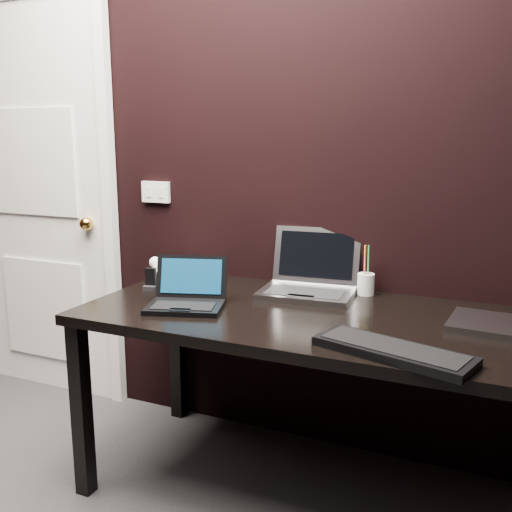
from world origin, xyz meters
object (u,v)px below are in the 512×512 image
at_px(desk, 310,333).
at_px(mobile_phone, 151,282).
at_px(closed_laptop, 504,326).
at_px(door, 40,201).
at_px(pen_cup, 366,283).
at_px(desk_phone, 175,270).
at_px(silver_laptop, 309,282).
at_px(netbook, 187,298).
at_px(ext_keyboard, 393,351).

distance_m(desk, mobile_phone, 0.74).
height_order(closed_laptop, mobile_phone, mobile_phone).
xyz_separation_m(door, pen_cup, (1.78, -0.04, -0.26)).
bearing_deg(mobile_phone, desk_phone, 90.02).
height_order(door, desk, door).
relative_size(silver_laptop, pen_cup, 1.93).
xyz_separation_m(desk, netbook, (-0.46, -0.12, 0.11)).
relative_size(netbook, closed_laptop, 0.92).
bearing_deg(door, silver_laptop, -4.51).
relative_size(ext_keyboard, mobile_phone, 5.35).
height_order(netbook, silver_laptop, silver_laptop).
relative_size(closed_laptop, pen_cup, 1.79).
distance_m(door, mobile_phone, 1.02).
xyz_separation_m(ext_keyboard, desk_phone, (-1.09, 0.54, 0.03)).
bearing_deg(pen_cup, netbook, -142.38).
xyz_separation_m(desk_phone, pen_cup, (0.86, 0.10, 0.01)).
bearing_deg(closed_laptop, ext_keyboard, -128.04).
bearing_deg(door, desk, -12.82).
bearing_deg(silver_laptop, door, 175.49).
bearing_deg(mobile_phone, ext_keyboard, -17.37).
distance_m(desk, ext_keyboard, 0.48).
xyz_separation_m(closed_laptop, pen_cup, (-0.53, 0.25, 0.04)).
xyz_separation_m(ext_keyboard, closed_laptop, (0.30, 0.38, -0.00)).
bearing_deg(silver_laptop, closed_laptop, -12.66).
relative_size(desk_phone, mobile_phone, 2.58).
bearing_deg(ext_keyboard, door, 161.40).
height_order(desk, netbook, netbook).
xyz_separation_m(closed_laptop, desk_phone, (-1.39, 0.15, 0.03)).
relative_size(door, pen_cup, 10.31).
distance_m(netbook, desk_phone, 0.44).
relative_size(ext_keyboard, pen_cup, 2.41).
xyz_separation_m(closed_laptop, mobile_phone, (-1.39, -0.04, 0.02)).
height_order(closed_laptop, pen_cup, pen_cup).
height_order(silver_laptop, ext_keyboard, silver_laptop).
relative_size(netbook, mobile_phone, 3.68).
bearing_deg(netbook, closed_laptop, 10.17).
xyz_separation_m(door, desk_phone, (0.92, -0.14, -0.26)).
bearing_deg(mobile_phone, netbook, -30.07).
relative_size(desk, netbook, 4.96).
height_order(desk, ext_keyboard, ext_keyboard).
bearing_deg(pen_cup, door, 178.70).
bearing_deg(ext_keyboard, mobile_phone, 162.63).
bearing_deg(ext_keyboard, closed_laptop, 51.96).
xyz_separation_m(desk, mobile_phone, (-0.73, 0.04, 0.11)).
bearing_deg(door, mobile_phone, -20.02).
distance_m(desk, pen_cup, 0.38).
height_order(door, mobile_phone, door).
height_order(netbook, ext_keyboard, netbook).
bearing_deg(ext_keyboard, silver_laptop, 129.09).
relative_size(ext_keyboard, closed_laptop, 1.35).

